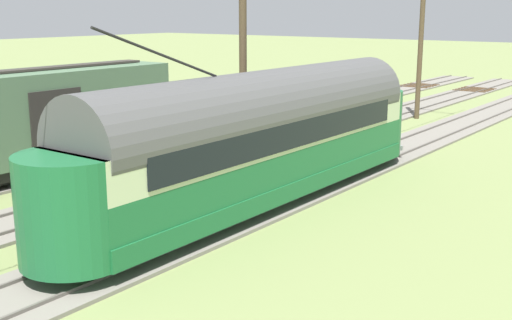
{
  "coord_description": "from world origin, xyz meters",
  "views": [
    {
      "loc": [
        -16.42,
        19.63,
        6.13
      ],
      "look_at": [
        -5.5,
        4.96,
        1.9
      ],
      "focal_mm": 45.7,
      "sensor_mm": 36.0,
      "label": 1
    }
  ],
  "objects_px": {
    "boxcar_adjacent": "(33,119)",
    "catenary_pole_foreground": "(422,47)",
    "vintage_streetcar": "(262,136)",
    "catenary_pole_mid_near": "(245,67)",
    "spare_tie_stack": "(47,142)"
  },
  "relations": [
    {
      "from": "catenary_pole_foreground",
      "to": "catenary_pole_mid_near",
      "type": "bearing_deg",
      "value": 90.0
    },
    {
      "from": "catenary_pole_foreground",
      "to": "catenary_pole_mid_near",
      "type": "xyz_separation_m",
      "value": [
        0.0,
        16.31,
        0.0
      ]
    },
    {
      "from": "boxcar_adjacent",
      "to": "catenary_pole_foreground",
      "type": "xyz_separation_m",
      "value": [
        -6.35,
        -21.04,
        1.91
      ]
    },
    {
      "from": "catenary_pole_foreground",
      "to": "spare_tie_stack",
      "type": "relative_size",
      "value": 3.25
    },
    {
      "from": "boxcar_adjacent",
      "to": "catenary_pole_mid_near",
      "type": "distance_m",
      "value": 8.14
    },
    {
      "from": "catenary_pole_foreground",
      "to": "catenary_pole_mid_near",
      "type": "relative_size",
      "value": 1.0
    },
    {
      "from": "vintage_streetcar",
      "to": "boxcar_adjacent",
      "type": "relative_size",
      "value": 1.49
    },
    {
      "from": "boxcar_adjacent",
      "to": "spare_tie_stack",
      "type": "bearing_deg",
      "value": -40.48
    },
    {
      "from": "vintage_streetcar",
      "to": "spare_tie_stack",
      "type": "bearing_deg",
      "value": -5.51
    },
    {
      "from": "vintage_streetcar",
      "to": "catenary_pole_foreground",
      "type": "height_order",
      "value": "catenary_pole_foreground"
    },
    {
      "from": "vintage_streetcar",
      "to": "catenary_pole_mid_near",
      "type": "xyz_separation_m",
      "value": [
        2.8,
        -2.72,
        1.82
      ]
    },
    {
      "from": "catenary_pole_mid_near",
      "to": "spare_tie_stack",
      "type": "distance_m",
      "value": 10.95
    },
    {
      "from": "boxcar_adjacent",
      "to": "catenary_pole_mid_near",
      "type": "bearing_deg",
      "value": -143.31
    },
    {
      "from": "vintage_streetcar",
      "to": "boxcar_adjacent",
      "type": "bearing_deg",
      "value": 12.38
    },
    {
      "from": "spare_tie_stack",
      "to": "catenary_pole_foreground",
      "type": "bearing_deg",
      "value": -119.75
    }
  ]
}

